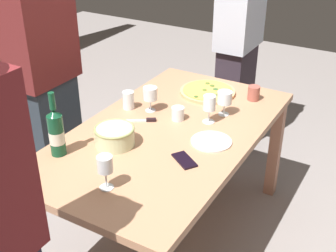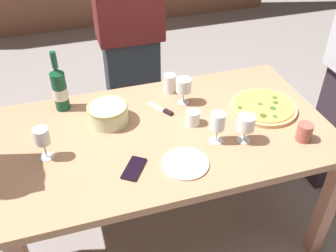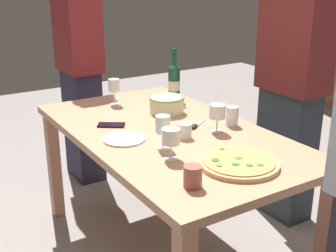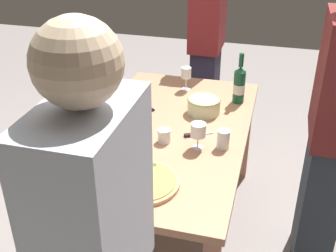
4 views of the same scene
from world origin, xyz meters
name	(u,v)px [view 3 (image 3 of 4)]	position (x,y,z in m)	size (l,w,h in m)	color
ground_plane	(168,252)	(0.00, 0.00, 0.00)	(8.00, 8.00, 0.00)	gray
dining_table	(168,147)	(0.00, 0.00, 0.66)	(1.60, 0.90, 0.75)	tan
pizza	(239,163)	(0.54, 0.02, 0.76)	(0.35, 0.35, 0.03)	tan
serving_bowl	(167,104)	(-0.27, 0.16, 0.80)	(0.21, 0.21, 0.10)	beige
wine_bottle	(174,81)	(-0.48, 0.34, 0.87)	(0.08, 0.08, 0.33)	#11492C
wine_glass_near_pizza	(171,137)	(0.32, -0.18, 0.85)	(0.08, 0.08, 0.14)	white
wine_glass_by_bottle	(114,86)	(-0.58, -0.03, 0.86)	(0.07, 0.07, 0.16)	white
wine_glass_far_left	(163,125)	(0.19, -0.15, 0.86)	(0.07, 0.07, 0.16)	white
wine_glass_far_right	(217,113)	(0.15, 0.20, 0.85)	(0.08, 0.08, 0.15)	white
cup_amber	(185,131)	(0.13, 0.01, 0.79)	(0.07, 0.07, 0.08)	white
cup_ceramic	(232,116)	(0.11, 0.33, 0.80)	(0.07, 0.07, 0.10)	white
cup_spare	(193,177)	(0.59, -0.26, 0.79)	(0.07, 0.07, 0.09)	#A9584B
side_plate	(124,139)	(0.00, -0.26, 0.76)	(0.21, 0.21, 0.01)	white
cell_phone	(111,125)	(-0.22, -0.22, 0.76)	(0.07, 0.14, 0.01)	black
pizza_knife	(196,125)	(0.02, 0.16, 0.76)	(0.11, 0.16, 0.02)	silver
person_guest_left	(79,66)	(-1.21, -0.01, 0.88)	(0.39, 0.24, 1.71)	#262439
person_guest_right	(292,86)	(0.01, 0.88, 0.87)	(0.42, 0.24, 1.71)	#2B343D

